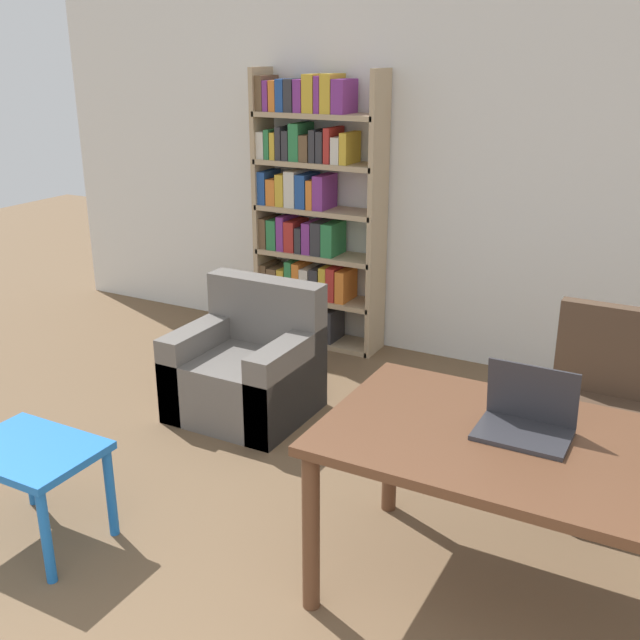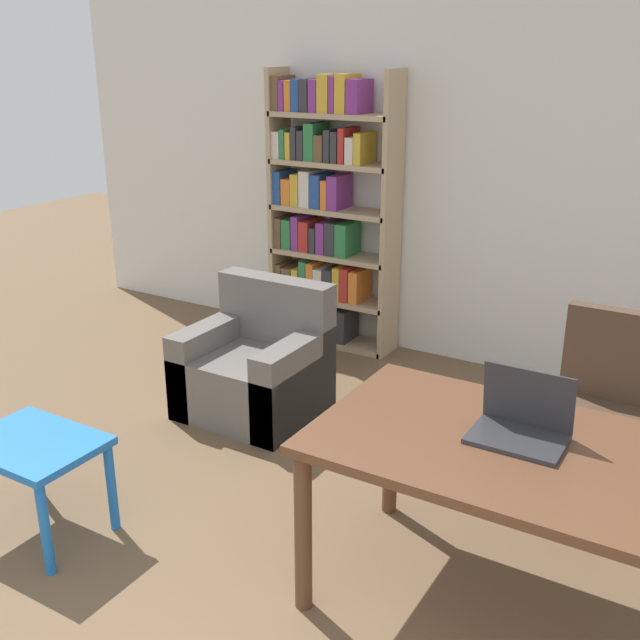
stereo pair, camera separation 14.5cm
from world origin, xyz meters
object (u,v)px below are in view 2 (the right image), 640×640
Objects in this scene: laptop at (521,424)px; side_table_blue at (35,456)px; armchair at (256,370)px; bookshelf at (324,215)px; office_chair at (604,419)px; desk at (529,471)px.

side_table_blue is (-1.97, -0.66, -0.40)m from laptop.
armchair is (-1.86, 0.87, -0.52)m from laptop.
laptop is at bearing -45.12° from bookshelf.
laptop is 1.03m from office_chair.
armchair is at bearing 154.84° from laptop.
office_chair is 1.18× the size of armchair.
office_chair reaches higher than desk.
bookshelf is at bearing 152.63° from office_chair.
desk is 1.05m from office_chair.
bookshelf is (-0.15, 2.79, 0.58)m from side_table_blue.
laptop is 2.12m from armchair.
office_chair is at bearing 85.13° from desk.
armchair is (-2.01, -0.08, -0.16)m from office_chair.
bookshelf is (-2.18, 2.20, 0.32)m from desk.
side_table_blue is 0.75× the size of armchair.
office_chair reaches higher than armchair.
laptop is at bearing 18.49° from side_table_blue.
side_table_blue is at bearing -94.23° from armchair.
laptop is 0.43× the size of armchair.
desk is at bearing -26.13° from armchair.
bookshelf is at bearing 93.05° from side_table_blue.
bookshelf is (-0.26, 1.25, 0.70)m from armchair.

